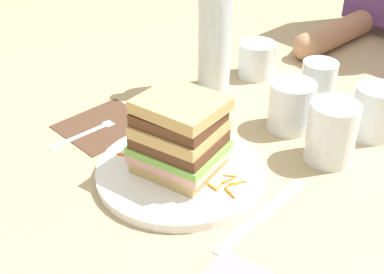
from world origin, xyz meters
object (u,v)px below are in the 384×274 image
sandwich (177,135)px  empty_tumbler_0 (318,84)px  fork (94,128)px  knife (260,217)px  empty_tumbler_3 (374,112)px  main_plate (178,170)px  empty_tumbler_1 (256,59)px  napkin_dark (105,125)px  juice_glass (331,136)px  empty_tumbler_2 (291,106)px  water_bottle (215,19)px

sandwich → empty_tumbler_0: 0.34m
fork → knife: fork is taller
empty_tumbler_0 → empty_tumbler_3: empty_tumbler_3 is taller
main_plate → empty_tumbler_0: size_ratio=2.89×
empty_tumbler_1 → empty_tumbler_0: bearing=-5.7°
napkin_dark → juice_glass: 0.39m
sandwich → empty_tumbler_1: 0.38m
empty_tumbler_2 → empty_tumbler_3: bearing=37.1°
napkin_dark → empty_tumbler_1: 0.36m
main_plate → empty_tumbler_3: bearing=65.9°
empty_tumbler_1 → empty_tumbler_3: empty_tumbler_3 is taller
empty_tumbler_0 → empty_tumbler_2: 0.10m
empty_tumbler_0 → empty_tumbler_3: bearing=-8.6°
knife → juice_glass: bearing=95.3°
empty_tumbler_1 → napkin_dark: bearing=-97.9°
main_plate → juice_glass: (0.13, 0.20, 0.04)m
napkin_dark → empty_tumbler_1: empty_tumbler_1 is taller
main_plate → empty_tumbler_1: size_ratio=3.31×
fork → knife: 0.35m
fork → water_bottle: (0.02, 0.27, 0.14)m
sandwich → water_bottle: size_ratio=0.46×
sandwich → knife: bearing=6.1°
napkin_dark → fork: bearing=-90.4°
fork → water_bottle: 0.31m
juice_glass → water_bottle: bearing=171.3°
water_bottle → empty_tumbler_1: size_ratio=4.05×
napkin_dark → main_plate: bearing=0.1°
sandwich → empty_tumbler_3: 0.35m
napkin_dark → empty_tumbler_2: 0.33m
napkin_dark → empty_tumbler_2: empty_tumbler_2 is taller
napkin_dark → empty_tumbler_3: bearing=43.3°
sandwich → napkin_dark: sandwich is taller
sandwich → napkin_dark: bearing=-179.7°
empty_tumbler_0 → empty_tumbler_3: 0.13m
juice_glass → empty_tumbler_1: size_ratio=1.29×
empty_tumbler_2 → fork: bearing=-131.5°
sandwich → empty_tumbler_2: sandwich is taller
knife → water_bottle: 0.42m
juice_glass → empty_tumbler_2: 0.11m
empty_tumbler_3 → empty_tumbler_0: bearing=171.4°
water_bottle → empty_tumbler_0: size_ratio=3.55×
empty_tumbler_0 → napkin_dark: bearing=-122.2°
knife → water_bottle: size_ratio=0.64×
empty_tumbler_2 → juice_glass: bearing=-17.0°
juice_glass → empty_tumbler_2: size_ratio=1.15×
juice_glass → napkin_dark: bearing=-148.2°
main_plate → empty_tumbler_2: size_ratio=2.94×
sandwich → empty_tumbler_3: size_ratio=1.61×
main_plate → juice_glass: juice_glass is taller
main_plate → water_bottle: size_ratio=0.82×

